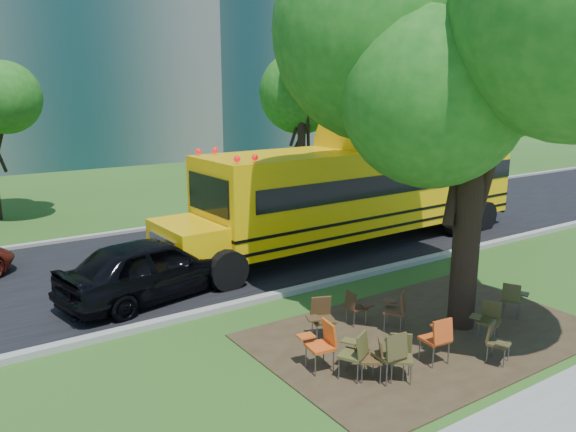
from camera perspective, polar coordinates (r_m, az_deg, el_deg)
ground at (r=11.94m, az=8.61°, el=-12.12°), size 160.00×160.00×0.00m
dirt_patch at (r=12.27m, az=13.76°, el=-11.57°), size 7.00×4.50×0.03m
asphalt_road at (r=17.39m, az=-7.06°, el=-3.89°), size 80.00×8.00×0.04m
kerb_near at (r=14.09m, az=0.35°, el=-7.66°), size 80.00×0.25×0.14m
kerb_far at (r=21.00m, az=-12.11°, el=-0.99°), size 80.00×0.25×0.14m
building_right at (r=56.12m, az=0.71°, el=20.62°), size 30.00×16.00×25.00m
bg_tree_3 at (r=26.78m, az=1.42°, el=12.96°), size 5.60×5.60×7.84m
bg_tree_4 at (r=31.38m, az=14.79°, el=11.30°), size 5.00×5.00×6.85m
main_tree at (r=11.85m, az=18.79°, el=13.43°), size 7.20×7.20×8.88m
school_bus at (r=18.39m, az=7.81°, el=2.81°), size 13.02×3.36×3.16m
chair_0 at (r=10.14m, az=6.90°, el=-13.37°), size 0.60×0.72×0.89m
chair_1 at (r=10.12m, az=10.56°, el=-13.34°), size 0.65×0.56×0.95m
chair_2 at (r=10.16m, az=8.68°, el=-13.69°), size 0.55×0.70×0.81m
chair_3 at (r=10.24m, az=11.27°, el=-13.47°), size 0.72×0.57×0.83m
chair_4 at (r=10.88m, az=15.02°, el=-11.64°), size 0.66×0.56×0.94m
chair_5 at (r=11.29m, az=20.38°, el=-11.65°), size 0.54×0.60×0.78m
chair_6 at (r=12.18m, az=19.68°, el=-9.63°), size 0.65×0.56×0.83m
chair_7 at (r=13.50m, az=21.87°, el=-7.58°), size 0.66×0.56×0.82m
chair_8 at (r=10.36m, az=3.46°, el=-12.53°), size 0.55×0.67×0.94m
chair_9 at (r=11.47m, az=3.39°, el=-10.01°), size 0.72×0.57×0.91m
chair_10 at (r=12.25m, az=6.84°, el=-8.95°), size 0.46×0.55×0.77m
chair_11 at (r=12.10m, az=11.04°, el=-9.09°), size 0.58×0.74×0.87m
black_car at (r=13.99m, az=-13.64°, el=-5.15°), size 4.80×2.68×1.54m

